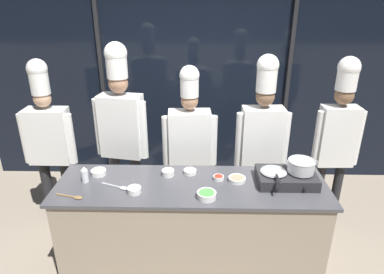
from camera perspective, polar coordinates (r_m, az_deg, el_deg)
The scene contains 21 objects.
ground_plane at distance 3.60m, azimuth -0.10°, elevation -20.34°, with size 24.00×24.00×0.00m, color gray.
window_wall_back at distance 4.61m, azimuth 0.45°, elevation 8.93°, with size 5.74×0.09×2.70m.
demo_counter at distance 3.31m, azimuth -0.10°, elevation -14.62°, with size 2.41×0.71×0.90m.
portable_stove at distance 3.17m, azimuth 15.43°, elevation -6.50°, with size 0.51×0.36×0.11m.
frying_pan at distance 3.10m, azimuth 13.48°, elevation -5.35°, with size 0.23×0.40×0.04m.
stock_pot at distance 3.15m, azimuth 17.73°, elevation -4.59°, with size 0.26×0.24×0.12m.
squeeze_bottle_clear at distance 3.20m, azimuth -17.46°, elevation -6.00°, with size 0.06×0.06×0.15m.
prep_bowl_shrimp at distance 3.31m, azimuth -15.32°, elevation -5.64°, with size 0.14×0.14×0.05m.
prep_bowl_chili_flakes at distance 3.13m, azimuth 4.45°, elevation -6.73°, with size 0.10×0.10×0.04m.
prep_bowl_chicken at distance 3.21m, azimuth -0.33°, elevation -5.74°, with size 0.12×0.12×0.04m.
prep_bowl_mushrooms at distance 3.12m, azimuth 7.52°, elevation -6.93°, with size 0.16×0.16×0.04m.
prep_bowl_bean_sprouts at distance 2.96m, azimuth -9.61°, elevation -8.65°, with size 0.12×0.12×0.05m.
prep_bowl_scallions at distance 2.85m, azimuth 2.45°, elevation -9.57°, with size 0.16×0.16×0.06m.
prep_bowl_garlic at distance 3.19m, azimuth -4.00°, elevation -5.88°, with size 0.12×0.12×0.06m.
serving_spoon_slotted at distance 3.03m, azimuth -19.01°, elevation -9.43°, with size 0.25×0.09×0.02m.
serving_spoon_solid at distance 3.06m, azimuth -11.88°, elevation -8.19°, with size 0.26×0.13×0.02m.
chef_head at distance 3.97m, azimuth -22.77°, elevation 0.21°, with size 0.58×0.23×1.87m.
chef_sous at distance 3.69m, azimuth -11.65°, elevation 2.07°, with size 0.57×0.30×2.04m.
chef_line at distance 3.64m, azimuth -0.40°, elevation -0.35°, with size 0.58×0.25×1.81m.
chef_pastry at distance 3.58m, azimuth 11.57°, elevation 0.33°, with size 0.55×0.23×1.94m.
chef_apprentice at distance 3.80m, azimuth 23.11°, elevation 0.80°, with size 0.49×0.21×1.92m.
Camera 1 is at (0.06, -2.62, 2.48)m, focal length 32.00 mm.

